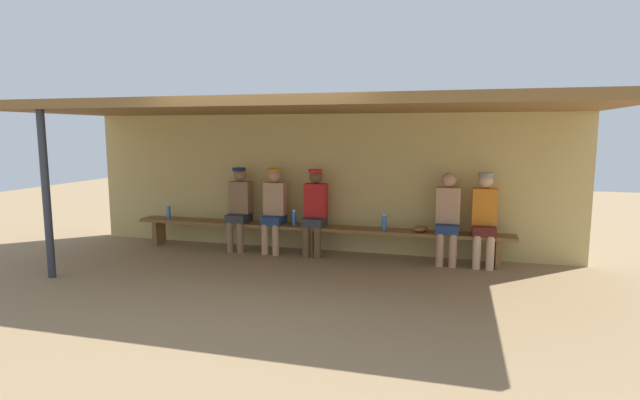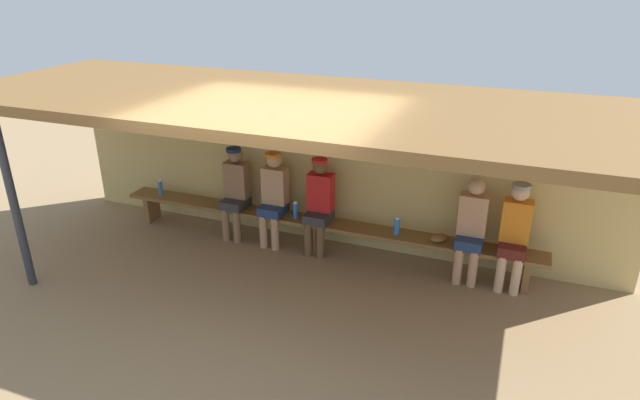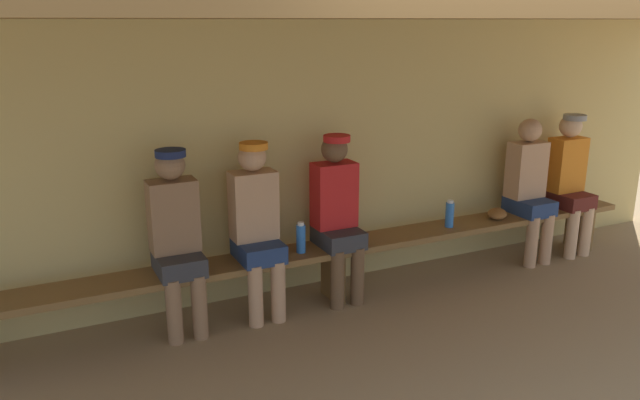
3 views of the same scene
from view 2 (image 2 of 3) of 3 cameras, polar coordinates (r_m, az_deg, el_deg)
name	(u,v)px [view 2 (image 2 of 3)]	position (r m, az deg, el deg)	size (l,w,h in m)	color
ground_plane	(268,309)	(6.47, -5.48, -11.31)	(24.00, 24.00, 0.00)	#937754
back_wall	(328,166)	(7.61, 0.87, 3.58)	(8.00, 0.20, 2.20)	tan
dugout_roof	(288,104)	(6.13, -3.36, 10.02)	(8.00, 2.80, 0.12)	brown
support_post	(14,203)	(7.35, -29.34, -0.26)	(0.10, 0.10, 2.20)	#2D333D
bench	(317,225)	(7.50, -0.36, -2.63)	(6.00, 0.36, 0.46)	brown
player_in_white	(471,226)	(6.94, 15.52, -2.62)	(0.34, 0.42, 1.34)	navy
player_leftmost	(236,189)	(7.86, -8.81, 1.19)	(0.34, 0.42, 1.34)	#333338
player_with_sunglasses	(319,201)	(7.34, -0.09, -0.14)	(0.34, 0.42, 1.34)	#333338
player_shirtless_tan	(515,231)	(6.92, 19.67, -3.09)	(0.34, 0.42, 1.34)	#591E19
player_rightmost	(274,194)	(7.59, -4.86, 0.59)	(0.34, 0.42, 1.34)	navy
water_bottle_orange	(161,187)	(8.64, -16.31, 1.29)	(0.07, 0.07, 0.23)	blue
water_bottle_green	(296,210)	(7.50, -2.55, -1.07)	(0.07, 0.07, 0.24)	blue
water_bottle_clear	(397,226)	(7.10, 8.03, -2.74)	(0.07, 0.07, 0.24)	blue
baseball_glove_dark_brown	(438,238)	(7.05, 12.26, -3.89)	(0.24, 0.17, 0.09)	brown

